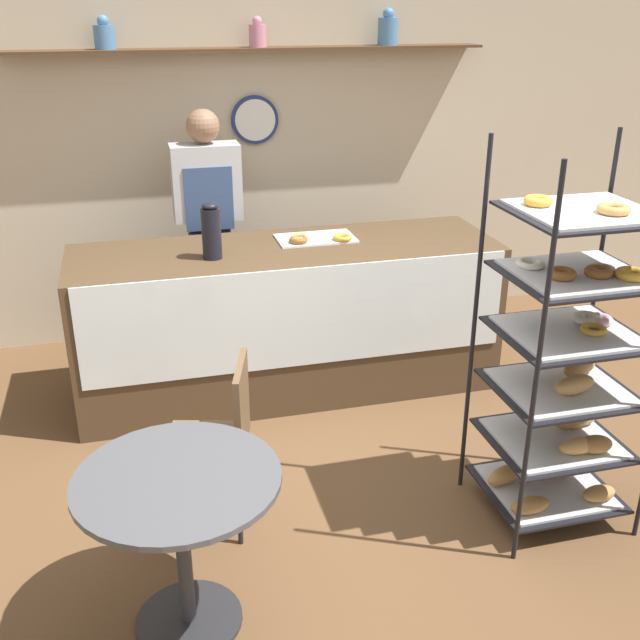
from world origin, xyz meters
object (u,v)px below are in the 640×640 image
pastry_rack (565,372)px  cafe_chair (223,429)px  person_worker (209,226)px  cafe_table (180,514)px  donut_tray_counter (315,238)px  coffee_carafe (211,231)px

pastry_rack → cafe_chair: (-1.56, 0.31, -0.25)m
person_worker → cafe_table: bearing=-99.8°
pastry_rack → person_worker: (-1.37, 2.24, 0.17)m
pastry_rack → donut_tray_counter: 1.87m
cafe_chair → coffee_carafe: bearing=-171.0°
cafe_chair → coffee_carafe: size_ratio=2.55×
cafe_table → cafe_chair: size_ratio=0.92×
cafe_chair → pastry_rack: bearing=93.8°
person_worker → donut_tray_counter: size_ratio=3.48×
person_worker → coffee_carafe: size_ratio=5.10×
person_worker → cafe_chair: (-0.19, -1.94, -0.42)m
pastry_rack → coffee_carafe: (-1.43, 1.51, 0.35)m
pastry_rack → coffee_carafe: pastry_rack is taller
pastry_rack → person_worker: pastry_rack is taller
cafe_table → cafe_chair: cafe_chair is taller
cafe_table → person_worker: bearing=80.2°
donut_tray_counter → cafe_table: bearing=-117.6°
pastry_rack → coffee_carafe: bearing=133.4°
person_worker → cafe_chair: bearing=-95.6°
cafe_chair → donut_tray_counter: 1.66m
pastry_rack → coffee_carafe: size_ratio=5.43×
person_worker → pastry_rack: bearing=-58.6°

